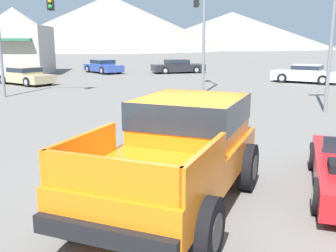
{
  "coord_description": "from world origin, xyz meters",
  "views": [
    {
      "loc": [
        -0.88,
        -6.88,
        2.95
      ],
      "look_at": [
        -0.15,
        0.59,
        1.29
      ],
      "focal_mm": 42.0,
      "sensor_mm": 36.0,
      "label": 1
    }
  ],
  "objects_px": {
    "orange_pickup_truck": "(181,145)",
    "parked_car_tan": "(26,75)",
    "traffic_light_main": "(201,17)",
    "traffic_light_crosswalk": "(21,21)",
    "street_lamp_post": "(335,1)",
    "parked_car_blue": "(103,66)",
    "parked_car_dark": "(178,66)",
    "parked_car_white": "(306,74)"
  },
  "relations": [
    {
      "from": "orange_pickup_truck",
      "to": "parked_car_blue",
      "type": "height_order",
      "value": "orange_pickup_truck"
    },
    {
      "from": "traffic_light_crosswalk",
      "to": "parked_car_white",
      "type": "bearing_deg",
      "value": 16.09
    },
    {
      "from": "parked_car_tan",
      "to": "parked_car_blue",
      "type": "height_order",
      "value": "parked_car_blue"
    },
    {
      "from": "parked_car_tan",
      "to": "parked_car_white",
      "type": "bearing_deg",
      "value": 129.54
    },
    {
      "from": "traffic_light_main",
      "to": "traffic_light_crosswalk",
      "type": "distance_m",
      "value": 9.56
    },
    {
      "from": "parked_car_white",
      "to": "parked_car_dark",
      "type": "relative_size",
      "value": 0.94
    },
    {
      "from": "parked_car_white",
      "to": "traffic_light_crosswalk",
      "type": "xyz_separation_m",
      "value": [
        -17.47,
        -5.04,
        3.22
      ]
    },
    {
      "from": "parked_car_tan",
      "to": "street_lamp_post",
      "type": "height_order",
      "value": "street_lamp_post"
    },
    {
      "from": "parked_car_tan",
      "to": "street_lamp_post",
      "type": "xyz_separation_m",
      "value": [
        14.85,
        -11.79,
        3.8
      ]
    },
    {
      "from": "orange_pickup_truck",
      "to": "parked_car_dark",
      "type": "xyz_separation_m",
      "value": [
        3.4,
        28.17,
        -0.48
      ]
    },
    {
      "from": "parked_car_white",
      "to": "parked_car_dark",
      "type": "bearing_deg",
      "value": 78.48
    },
    {
      "from": "street_lamp_post",
      "to": "parked_car_tan",
      "type": "bearing_deg",
      "value": 141.57
    },
    {
      "from": "parked_car_tan",
      "to": "traffic_light_main",
      "type": "height_order",
      "value": "traffic_light_main"
    },
    {
      "from": "parked_car_tan",
      "to": "parked_car_white",
      "type": "distance_m",
      "value": 19.0
    },
    {
      "from": "orange_pickup_truck",
      "to": "parked_car_white",
      "type": "xyz_separation_m",
      "value": [
        11.22,
        19.35,
        -0.45
      ]
    },
    {
      "from": "street_lamp_post",
      "to": "parked_car_dark",
      "type": "bearing_deg",
      "value": 100.58
    },
    {
      "from": "parked_car_dark",
      "to": "street_lamp_post",
      "type": "distance_m",
      "value": 20.46
    },
    {
      "from": "parked_car_white",
      "to": "traffic_light_crosswalk",
      "type": "bearing_deg",
      "value": 143.0
    },
    {
      "from": "orange_pickup_truck",
      "to": "street_lamp_post",
      "type": "bearing_deg",
      "value": 77.41
    },
    {
      "from": "orange_pickup_truck",
      "to": "parked_car_tan",
      "type": "distance_m",
      "value": 21.64
    },
    {
      "from": "orange_pickup_truck",
      "to": "street_lamp_post",
      "type": "height_order",
      "value": "street_lamp_post"
    },
    {
      "from": "parked_car_white",
      "to": "parked_car_dark",
      "type": "xyz_separation_m",
      "value": [
        -7.82,
        8.82,
        -0.03
      ]
    },
    {
      "from": "parked_car_blue",
      "to": "parked_car_white",
      "type": "bearing_deg",
      "value": 114.21
    },
    {
      "from": "traffic_light_crosswalk",
      "to": "orange_pickup_truck",
      "type": "bearing_deg",
      "value": -66.38
    },
    {
      "from": "traffic_light_main",
      "to": "orange_pickup_truck",
      "type": "bearing_deg",
      "value": 168.68
    },
    {
      "from": "parked_car_tan",
      "to": "traffic_light_main",
      "type": "xyz_separation_m",
      "value": [
        10.94,
        -4.34,
        3.55
      ]
    },
    {
      "from": "orange_pickup_truck",
      "to": "traffic_light_main",
      "type": "xyz_separation_m",
      "value": [
        3.17,
        15.85,
        3.06
      ]
    },
    {
      "from": "traffic_light_main",
      "to": "traffic_light_crosswalk",
      "type": "relative_size",
      "value": 1.08
    },
    {
      "from": "traffic_light_main",
      "to": "parked_car_dark",
      "type": "bearing_deg",
      "value": -1.04
    },
    {
      "from": "parked_car_tan",
      "to": "parked_car_blue",
      "type": "xyz_separation_m",
      "value": [
        4.57,
        8.64,
        0.02
      ]
    },
    {
      "from": "parked_car_blue",
      "to": "traffic_light_crosswalk",
      "type": "distance_m",
      "value": 15.19
    },
    {
      "from": "orange_pickup_truck",
      "to": "traffic_light_crosswalk",
      "type": "height_order",
      "value": "traffic_light_crosswalk"
    },
    {
      "from": "traffic_light_main",
      "to": "street_lamp_post",
      "type": "bearing_deg",
      "value": -152.27
    },
    {
      "from": "parked_car_dark",
      "to": "street_lamp_post",
      "type": "bearing_deg",
      "value": 0.43
    },
    {
      "from": "parked_car_dark",
      "to": "traffic_light_main",
      "type": "bearing_deg",
      "value": -11.19
    },
    {
      "from": "street_lamp_post",
      "to": "traffic_light_main",
      "type": "bearing_deg",
      "value": 117.73
    },
    {
      "from": "traffic_light_main",
      "to": "street_lamp_post",
      "type": "xyz_separation_m",
      "value": [
        3.92,
        -7.45,
        0.25
      ]
    },
    {
      "from": "parked_car_white",
      "to": "parked_car_blue",
      "type": "xyz_separation_m",
      "value": [
        -14.41,
        9.48,
        -0.02
      ]
    },
    {
      "from": "orange_pickup_truck",
      "to": "parked_car_dark",
      "type": "height_order",
      "value": "orange_pickup_truck"
    },
    {
      "from": "parked_car_tan",
      "to": "parked_car_white",
      "type": "relative_size",
      "value": 0.96
    },
    {
      "from": "parked_car_white",
      "to": "street_lamp_post",
      "type": "height_order",
      "value": "street_lamp_post"
    },
    {
      "from": "parked_car_blue",
      "to": "traffic_light_crosswalk",
      "type": "xyz_separation_m",
      "value": [
        -3.06,
        -14.52,
        3.24
      ]
    }
  ]
}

